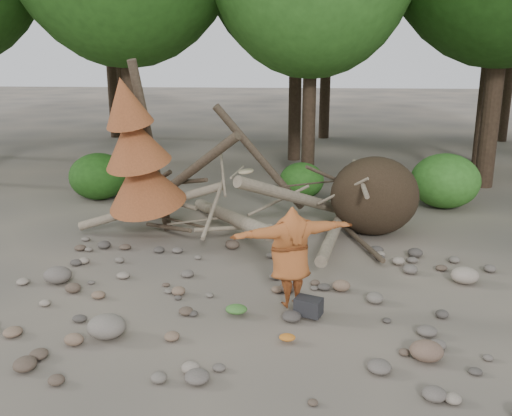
{
  "coord_description": "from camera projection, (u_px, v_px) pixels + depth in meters",
  "views": [
    {
      "loc": [
        0.66,
        -9.69,
        4.55
      ],
      "look_at": [
        -0.17,
        1.5,
        1.4
      ],
      "focal_mm": 40.0,
      "sensor_mm": 36.0,
      "label": 1
    }
  ],
  "objects": [
    {
      "name": "cloth_green",
      "position": [
        236.0,
        312.0,
        10.04
      ],
      "size": [
        0.39,
        0.32,
        0.15
      ],
      "primitive_type": "ellipsoid",
      "color": "#3C702D",
      "rests_on": "ground"
    },
    {
      "name": "boulder_mid_left",
      "position": [
        58.0,
        275.0,
        11.42
      ],
      "size": [
        0.56,
        0.5,
        0.34
      ],
      "primitive_type": "ellipsoid",
      "color": "#645B54",
      "rests_on": "ground"
    },
    {
      "name": "dead_conifer",
      "position": [
        138.0,
        155.0,
        13.47
      ],
      "size": [
        2.06,
        2.16,
        4.35
      ],
      "color": "#4C3F30",
      "rests_on": "ground"
    },
    {
      "name": "boulder_front_right",
      "position": [
        426.0,
        351.0,
        8.59
      ],
      "size": [
        0.51,
        0.46,
        0.3
      ],
      "primitive_type": "ellipsoid",
      "color": "brown",
      "rests_on": "ground"
    },
    {
      "name": "boulder_mid_right",
      "position": [
        465.0,
        275.0,
        11.41
      ],
      "size": [
        0.55,
        0.49,
        0.33
      ],
      "primitive_type": "ellipsoid",
      "color": "gray",
      "rests_on": "ground"
    },
    {
      "name": "deadfall_pile",
      "position": [
        351.0,
        198.0,
        14.24
      ],
      "size": [
        8.55,
        5.24,
        3.3
      ],
      "color": "#332619",
      "rests_on": "ground"
    },
    {
      "name": "bush_left",
      "position": [
        99.0,
        176.0,
        17.69
      ],
      "size": [
        1.8,
        1.8,
        1.44
      ],
      "primitive_type": "ellipsoid",
      "color": "#215115",
      "rests_on": "ground"
    },
    {
      "name": "backpack",
      "position": [
        308.0,
        310.0,
        9.94
      ],
      "size": [
        0.54,
        0.45,
        0.3
      ],
      "primitive_type": "cube",
      "rotation": [
        0.0,
        0.0,
        -0.38
      ],
      "color": "black",
      "rests_on": "ground"
    },
    {
      "name": "boulder_front_left",
      "position": [
        107.0,
        326.0,
        9.26
      ],
      "size": [
        0.63,
        0.57,
        0.38
      ],
      "primitive_type": "ellipsoid",
      "color": "slate",
      "rests_on": "ground"
    },
    {
      "name": "bush_mid",
      "position": [
        302.0,
        180.0,
        17.86
      ],
      "size": [
        1.4,
        1.4,
        1.12
      ],
      "primitive_type": "ellipsoid",
      "color": "#2C671D",
      "rests_on": "ground"
    },
    {
      "name": "frisbee_thrower",
      "position": [
        291.0,
        257.0,
        10.06
      ],
      "size": [
        2.33,
        1.46,
        2.37
      ],
      "color": "#A05024",
      "rests_on": "ground"
    },
    {
      "name": "ground",
      "position": [
        259.0,
        302.0,
        10.58
      ],
      "size": [
        120.0,
        120.0,
        0.0
      ],
      "primitive_type": "plane",
      "color": "#514C44",
      "rests_on": "ground"
    },
    {
      "name": "bush_right",
      "position": [
        445.0,
        181.0,
        16.72
      ],
      "size": [
        2.0,
        2.0,
        1.6
      ],
      "primitive_type": "ellipsoid",
      "color": "#377A26",
      "rests_on": "ground"
    },
    {
      "name": "cloth_orange",
      "position": [
        287.0,
        340.0,
        9.11
      ],
      "size": [
        0.27,
        0.22,
        0.1
      ],
      "primitive_type": "ellipsoid",
      "color": "#BA681F",
      "rests_on": "ground"
    }
  ]
}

